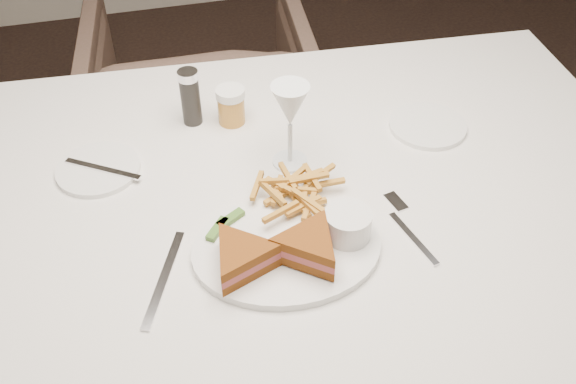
# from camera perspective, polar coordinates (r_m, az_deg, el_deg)

# --- Properties ---
(table) EXTENTS (1.54, 1.08, 0.75)m
(table) POSITION_cam_1_polar(r_m,az_deg,el_deg) (1.47, -0.51, -11.02)
(table) COLOR silver
(table) RESTS_ON ground
(chair_far) EXTENTS (0.75, 0.71, 0.71)m
(chair_far) POSITION_cam_1_polar(r_m,az_deg,el_deg) (2.16, -7.65, 8.46)
(chair_far) COLOR #4F3B31
(chair_far) RESTS_ON ground
(table_setting) EXTENTS (0.83, 0.62, 0.18)m
(table_setting) POSITION_cam_1_polar(r_m,az_deg,el_deg) (1.13, -0.69, -0.45)
(table_setting) COLOR white
(table_setting) RESTS_ON table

